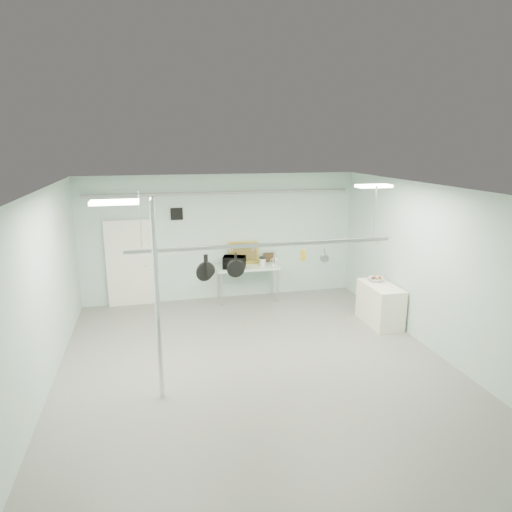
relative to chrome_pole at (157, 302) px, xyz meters
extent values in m
plane|color=gray|center=(1.70, 0.60, -1.60)|extent=(8.00, 8.00, 0.00)
cube|color=silver|center=(1.70, 0.60, 1.59)|extent=(7.00, 8.00, 0.02)
cube|color=#AACCC3|center=(1.70, 4.59, 0.00)|extent=(7.00, 0.02, 3.20)
cube|color=#AACCC3|center=(5.19, 0.60, 0.00)|extent=(0.02, 8.00, 3.20)
cube|color=silver|center=(-0.60, 4.54, -0.55)|extent=(1.10, 0.10, 2.20)
cube|color=black|center=(0.60, 4.57, 0.65)|extent=(0.30, 0.04, 0.30)
cylinder|color=gray|center=(1.70, 4.50, 1.15)|extent=(6.60, 0.07, 0.07)
cylinder|color=silver|center=(0.00, 0.00, 0.00)|extent=(0.08, 0.08, 3.20)
cube|color=silver|center=(2.30, 4.20, -0.72)|extent=(1.60, 0.70, 0.05)
cylinder|color=#B7B7BC|center=(1.58, 3.92, -1.17)|extent=(0.04, 0.04, 0.86)
cylinder|color=#B7B7BC|center=(1.58, 4.48, -1.17)|extent=(0.04, 0.04, 0.86)
cylinder|color=#B7B7BC|center=(3.02, 3.92, -1.17)|extent=(0.04, 0.04, 0.86)
cylinder|color=#B7B7BC|center=(3.02, 4.48, -1.17)|extent=(0.04, 0.04, 0.86)
cube|color=white|center=(4.85, 2.00, -1.15)|extent=(0.60, 1.20, 0.90)
cube|color=#B7B7BC|center=(1.90, 0.90, 0.60)|extent=(4.80, 0.06, 0.06)
cylinder|color=#B7B7BC|center=(-0.20, 0.90, 1.10)|extent=(0.02, 0.02, 0.94)
cylinder|color=#B7B7BC|center=(4.00, 0.90, 1.10)|extent=(0.02, 0.02, 0.94)
cube|color=white|center=(-0.50, -0.20, 1.56)|extent=(0.65, 0.30, 0.05)
cube|color=white|center=(4.10, 1.20, 1.56)|extent=(0.65, 0.30, 0.05)
imported|color=black|center=(1.95, 4.10, -0.54)|extent=(0.64, 0.53, 0.30)
cylinder|color=silver|center=(2.67, 4.11, -0.59)|extent=(0.19, 0.19, 0.21)
cube|color=gold|center=(2.26, 4.50, -0.41)|extent=(0.79, 0.17, 0.58)
cube|color=#332212|center=(2.94, 4.50, -0.57)|extent=(0.30, 0.08, 0.25)
imported|color=silver|center=(4.88, 2.30, -0.66)|extent=(0.38, 0.38, 0.08)
camera|label=1|loc=(-0.03, -6.71, 2.36)|focal=32.00mm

